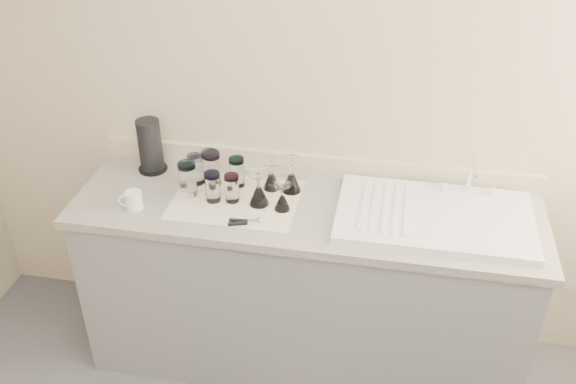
% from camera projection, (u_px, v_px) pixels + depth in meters
% --- Properties ---
extents(room_envelope, '(3.54, 3.50, 2.52)m').
position_uv_depth(room_envelope, '(223.00, 257.00, 1.45)').
color(room_envelope, '#4F4E53').
rests_on(room_envelope, ground).
extents(counter_unit, '(2.06, 0.62, 0.90)m').
position_uv_depth(counter_unit, '(304.00, 285.00, 3.04)').
color(counter_unit, slate).
rests_on(counter_unit, ground).
extents(sink_unit, '(0.82, 0.50, 0.22)m').
position_uv_depth(sink_unit, '(435.00, 216.00, 2.71)').
color(sink_unit, white).
rests_on(sink_unit, counter_unit).
extents(dish_towel, '(0.55, 0.42, 0.01)m').
position_uv_depth(dish_towel, '(236.00, 200.00, 2.84)').
color(dish_towel, white).
rests_on(dish_towel, counter_unit).
extents(tumbler_teal, '(0.07, 0.07, 0.14)m').
position_uv_depth(tumbler_teal, '(196.00, 169.00, 2.92)').
color(tumbler_teal, white).
rests_on(tumbler_teal, dish_towel).
extents(tumbler_cyan, '(0.08, 0.08, 0.15)m').
position_uv_depth(tumbler_cyan, '(210.00, 166.00, 2.92)').
color(tumbler_cyan, white).
rests_on(tumbler_cyan, dish_towel).
extents(tumbler_purple, '(0.07, 0.07, 0.14)m').
position_uv_depth(tumbler_purple, '(237.00, 172.00, 2.90)').
color(tumbler_purple, white).
rests_on(tumbler_purple, dish_towel).
extents(tumbler_magenta, '(0.08, 0.08, 0.16)m').
position_uv_depth(tumbler_magenta, '(188.00, 179.00, 2.83)').
color(tumbler_magenta, white).
rests_on(tumbler_magenta, dish_towel).
extents(tumbler_blue, '(0.07, 0.07, 0.14)m').
position_uv_depth(tumbler_blue, '(213.00, 187.00, 2.79)').
color(tumbler_blue, white).
rests_on(tumbler_blue, dish_towel).
extents(tumbler_lavender, '(0.07, 0.07, 0.13)m').
position_uv_depth(tumbler_lavender, '(232.00, 188.00, 2.79)').
color(tumbler_lavender, white).
rests_on(tumbler_lavender, dish_towel).
extents(tumbler_extra, '(0.08, 0.08, 0.16)m').
position_uv_depth(tumbler_extra, '(212.00, 168.00, 2.91)').
color(tumbler_extra, white).
rests_on(tumbler_extra, dish_towel).
extents(goblet_back_left, '(0.08, 0.08, 0.14)m').
position_uv_depth(goblet_back_left, '(272.00, 179.00, 2.89)').
color(goblet_back_left, white).
rests_on(goblet_back_left, dish_towel).
extents(goblet_back_right, '(0.09, 0.09, 0.16)m').
position_uv_depth(goblet_back_right, '(291.00, 180.00, 2.87)').
color(goblet_back_right, white).
rests_on(goblet_back_right, dish_towel).
extents(goblet_front_left, '(0.09, 0.09, 0.16)m').
position_uv_depth(goblet_front_left, '(259.00, 193.00, 2.78)').
color(goblet_front_left, white).
rests_on(goblet_front_left, dish_towel).
extents(goblet_front_right, '(0.07, 0.07, 0.13)m').
position_uv_depth(goblet_front_right, '(282.00, 201.00, 2.75)').
color(goblet_front_right, white).
rests_on(goblet_front_right, dish_towel).
extents(can_opener, '(0.13, 0.06, 0.02)m').
position_uv_depth(can_opener, '(245.00, 222.00, 2.67)').
color(can_opener, silver).
rests_on(can_opener, dish_towel).
extents(white_mug, '(0.11, 0.10, 0.08)m').
position_uv_depth(white_mug, '(133.00, 200.00, 2.77)').
color(white_mug, white).
rests_on(white_mug, counter_unit).
extents(paper_towel_roll, '(0.14, 0.14, 0.26)m').
position_uv_depth(paper_towel_roll, '(150.00, 146.00, 3.00)').
color(paper_towel_roll, black).
rests_on(paper_towel_roll, counter_unit).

